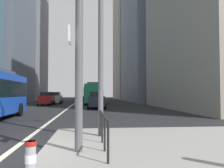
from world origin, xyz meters
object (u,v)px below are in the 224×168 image
(car_receding_near, at_px, (97,97))
(car_receding_far, at_px, (96,100))
(city_bus_red_distant, at_px, (89,93))
(car_oncoming_mid, at_px, (55,98))
(car_oncoming_far, at_px, (47,98))
(street_lamp_post, at_px, (101,2))
(bollard_left, at_px, (31,162))
(city_bus_red_receding, at_px, (93,93))

(car_receding_near, distance_m, car_receding_far, 21.84)
(city_bus_red_distant, height_order, car_oncoming_mid, city_bus_red_distant)
(city_bus_red_distant, relative_size, car_oncoming_mid, 2.58)
(car_oncoming_mid, height_order, car_oncoming_far, same)
(city_bus_red_distant, height_order, street_lamp_post, street_lamp_post)
(car_oncoming_far, bearing_deg, bollard_left, -81.02)
(car_receding_near, relative_size, bollard_left, 5.36)
(car_receding_far, relative_size, bollard_left, 5.76)
(city_bus_red_distant, bearing_deg, car_oncoming_mid, -106.79)
(city_bus_red_distant, bearing_deg, street_lamp_post, -89.58)
(city_bus_red_receding, distance_m, car_receding_far, 11.60)
(city_bus_red_receding, height_order, car_oncoming_mid, city_bus_red_receding)
(street_lamp_post, bearing_deg, car_oncoming_mid, 100.50)
(bollard_left, bearing_deg, car_oncoming_mid, 96.85)
(car_oncoming_mid, relative_size, car_receding_far, 0.91)
(car_receding_near, height_order, car_receding_far, same)
(city_bus_red_receding, distance_m, city_bus_red_distant, 19.33)
(car_oncoming_far, bearing_deg, car_receding_near, 59.54)
(city_bus_red_distant, bearing_deg, car_receding_far, -88.48)
(car_receding_far, bearing_deg, city_bus_red_distant, 91.52)
(city_bus_red_distant, xyz_separation_m, street_lamp_post, (0.36, -49.55, 3.45))
(car_oncoming_far, height_order, bollard_left, car_oncoming_far)
(city_bus_red_receding, xyz_separation_m, street_lamp_post, (-0.34, -30.23, 3.45))
(car_oncoming_mid, relative_size, car_receding_near, 0.98)
(car_receding_far, relative_size, car_oncoming_far, 1.05)
(car_oncoming_mid, height_order, car_receding_far, same)
(city_bus_red_receding, bearing_deg, car_oncoming_mid, 168.91)
(car_receding_far, distance_m, street_lamp_post, 19.15)
(car_oncoming_mid, relative_size, street_lamp_post, 0.52)
(street_lamp_post, bearing_deg, car_oncoming_far, 103.52)
(car_receding_near, bearing_deg, city_bus_red_receding, -95.32)
(car_oncoming_far, bearing_deg, city_bus_red_distant, 74.58)
(car_receding_near, bearing_deg, car_oncoming_mid, -128.19)
(car_oncoming_far, height_order, street_lamp_post, street_lamp_post)
(car_receding_far, bearing_deg, car_receding_near, 87.81)
(car_receding_near, bearing_deg, bollard_left, -93.46)
(car_receding_near, bearing_deg, car_oncoming_far, -120.46)
(car_oncoming_far, relative_size, bollard_left, 5.51)
(street_lamp_post, relative_size, bollard_left, 10.09)
(city_bus_red_distant, height_order, car_receding_near, city_bus_red_distant)
(city_bus_red_distant, bearing_deg, city_bus_red_receding, -87.92)
(bollard_left, bearing_deg, car_receding_far, 85.37)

